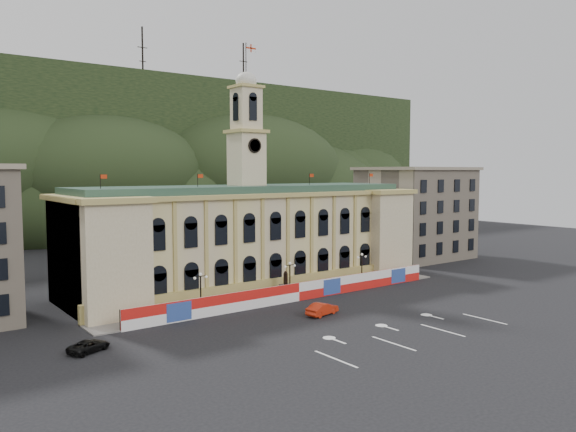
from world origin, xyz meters
TOP-DOWN VIEW (x-y plane):
  - ground at (0.00, 0.00)m, footprint 260.00×260.00m
  - lane_markings at (0.00, -5.00)m, footprint 26.00×10.00m
  - hill_ridge at (0.03, 121.99)m, footprint 230.00×80.00m
  - city_hall at (0.00, 27.63)m, footprint 56.20×17.60m
  - side_building_right at (43.00, 30.93)m, footprint 21.00×17.00m
  - hoarding_fence at (0.06, 15.07)m, footprint 50.00×0.44m
  - pavement at (0.00, 17.75)m, footprint 56.00×5.50m
  - statue at (0.00, 18.00)m, footprint 1.40×1.40m
  - lamp_left at (-14.00, 17.00)m, footprint 1.96×0.44m
  - lamp_center at (0.00, 17.00)m, footprint 1.96×0.44m
  - lamp_right at (14.00, 17.00)m, footprint 1.96×0.44m
  - red_sedan at (-2.38, 7.21)m, footprint 3.58×5.41m
  - black_suv at (-30.00, 10.22)m, footprint 5.16×5.80m

SIDE VIEW (x-z plane):
  - ground at x=0.00m, z-range 0.00..0.00m
  - lane_markings at x=0.00m, z-range -0.01..0.01m
  - pavement at x=0.00m, z-range 0.00..0.16m
  - black_suv at x=-30.00m, z-range 0.00..1.21m
  - red_sedan at x=-2.38m, z-range 0.00..1.56m
  - statue at x=0.00m, z-range -0.67..3.05m
  - hoarding_fence at x=0.06m, z-range 0.00..2.50m
  - lamp_left at x=-14.00m, z-range 0.50..5.65m
  - lamp_center at x=0.00m, z-range 0.50..5.65m
  - lamp_right at x=14.00m, z-range 0.50..5.65m
  - city_hall at x=0.00m, z-range -10.70..26.40m
  - side_building_right at x=43.00m, z-range 0.03..18.63m
  - hill_ridge at x=0.03m, z-range -12.52..51.48m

